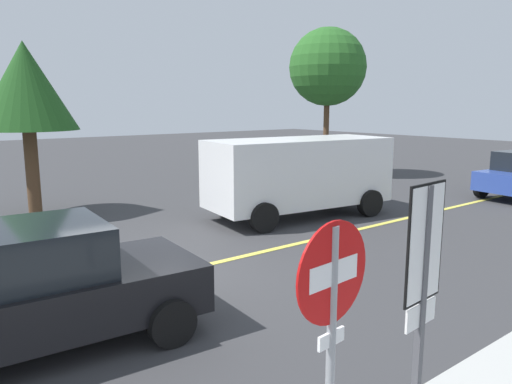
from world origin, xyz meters
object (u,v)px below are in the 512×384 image
(tree_centre_verge, at_px, (26,87))
(tree_left_verge, at_px, (328,67))
(stop_sign, at_px, (332,321))
(car_black_approaching, at_px, (40,287))
(speed_limit_sign, at_px, (423,274))
(white_van, at_px, (298,172))

(tree_centre_verge, bearing_deg, tree_left_verge, 2.00)
(stop_sign, relative_size, car_black_approaching, 0.57)
(speed_limit_sign, bearing_deg, car_black_approaching, 114.75)
(stop_sign, bearing_deg, car_black_approaching, 103.37)
(speed_limit_sign, xyz_separation_m, tree_left_verge, (12.34, 13.01, 2.95))
(stop_sign, relative_size, white_van, 0.43)
(speed_limit_sign, relative_size, tree_centre_verge, 0.52)
(stop_sign, xyz_separation_m, tree_centre_verge, (1.00, 12.48, 2.00))
(stop_sign, xyz_separation_m, speed_limit_sign, (0.97, -0.10, 0.17))
(stop_sign, distance_m, speed_limit_sign, 0.99)
(stop_sign, relative_size, tree_left_verge, 0.37)
(white_van, distance_m, car_black_approaching, 8.57)
(stop_sign, relative_size, tree_centre_verge, 0.48)
(stop_sign, height_order, tree_centre_verge, tree_centre_verge)
(speed_limit_sign, height_order, tree_centre_verge, tree_centre_verge)
(car_black_approaching, height_order, tree_left_verge, tree_left_verge)
(speed_limit_sign, distance_m, white_van, 9.74)
(white_van, bearing_deg, stop_sign, -131.55)
(car_black_approaching, bearing_deg, white_van, 24.47)
(tree_centre_verge, bearing_deg, speed_limit_sign, -90.16)
(speed_limit_sign, xyz_separation_m, tree_centre_verge, (0.04, 12.58, 1.83))
(stop_sign, xyz_separation_m, car_black_approaching, (-0.98, 4.14, -0.78))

